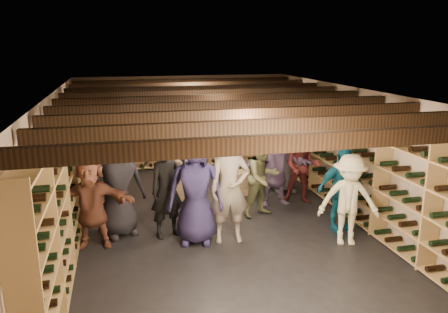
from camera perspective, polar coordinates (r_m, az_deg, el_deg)
name	(u,v)px	position (r m, az deg, el deg)	size (l,w,h in m)	color
ground	(217,220)	(8.27, -0.94, -8.30)	(8.00, 8.00, 0.00)	black
walls	(217,158)	(7.88, -0.98, -0.23)	(5.52, 8.02, 2.40)	tan
ceiling	(216,92)	(7.66, -1.02, 8.48)	(5.50, 8.00, 0.01)	beige
ceiling_joists	(216,100)	(7.68, -1.01, 7.44)	(5.40, 7.12, 0.18)	black
wine_rack_left	(67,175)	(7.79, -19.77, -2.25)	(0.32, 7.50, 2.15)	tan
wine_rack_right	(345,157)	(8.82, 15.54, -0.01)	(0.32, 7.50, 2.15)	tan
wine_rack_back	(185,127)	(11.59, -5.16, 3.87)	(4.70, 0.30, 2.15)	tan
crate_stack_left	(177,180)	(9.23, -6.10, -3.09)	(0.59, 0.49, 0.85)	#A17E55
crate_stack_right	(236,183)	(9.53, 1.58, -3.53)	(0.55, 0.42, 0.51)	#A17E55
crate_loose	(249,190)	(9.66, 3.31, -4.35)	(0.50, 0.33, 0.17)	#A17E55
person_0	(117,182)	(7.57, -13.81, -3.20)	(0.94, 0.61, 1.91)	black
person_1	(167,190)	(7.41, -7.47, -4.37)	(0.60, 0.39, 1.65)	black
person_2	(263,178)	(8.28, 5.09, -2.76)	(0.73, 0.57, 1.51)	#5B613C
person_3	(349,200)	(7.37, 15.99, -5.48)	(0.98, 0.56, 1.52)	beige
person_4	(341,189)	(7.87, 15.05, -4.08)	(0.90, 0.37, 1.53)	#0F536E
person_5	(91,202)	(7.30, -16.94, -5.71)	(1.41, 0.45, 1.52)	brown
person_6	(196,189)	(7.11, -3.72, -4.25)	(0.90, 0.59, 1.84)	#231F48
person_7	(230,189)	(7.14, 0.74, -4.23)	(0.67, 0.44, 1.83)	gray
person_8	(302,166)	(9.03, 10.16, -1.25)	(0.77, 0.60, 1.58)	#4B1A19
person_9	(194,155)	(9.14, -3.99, 0.24)	(1.24, 0.71, 1.91)	#A5A596
person_10	(165,169)	(8.81, -7.73, -1.56)	(0.92, 0.38, 1.57)	#294C3A
person_11	(276,166)	(8.88, 6.76, -1.28)	(1.49, 0.47, 1.61)	slate
person_12	(284,151)	(9.68, 7.89, 0.72)	(0.90, 0.58, 1.84)	#37363B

